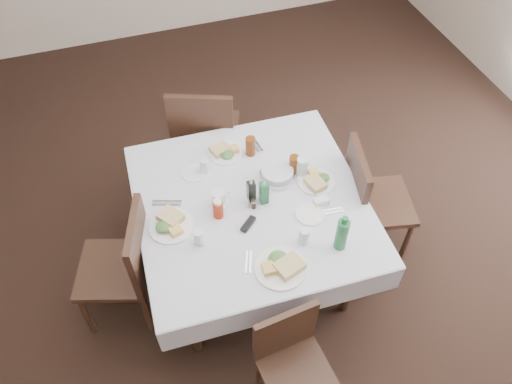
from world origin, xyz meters
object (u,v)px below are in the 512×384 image
dining_table (251,208)px  oil_cruet_green (264,192)px  water_e (302,167)px  green_bottle (342,234)px  chair_south (291,357)px  ketchup_bottle (218,209)px  water_s (304,236)px  bread_basket (277,174)px  water_n (205,166)px  coffee_mug (219,198)px  water_w (199,238)px  oil_cruet_dark (251,191)px  chair_north (205,131)px  chair_west (126,262)px  chair_east (368,196)px

dining_table → oil_cruet_green: bearing=-17.1°
water_e → dining_table: bearing=-162.8°
dining_table → green_bottle: size_ratio=5.46×
chair_south → ketchup_bottle: bearing=100.4°
water_s → bread_basket: (0.03, 0.54, -0.02)m
water_n → ketchup_bottle: bearing=-92.6°
water_s → ketchup_bottle: 0.57m
water_n → coffee_mug: bearing=-87.1°
ketchup_bottle → green_bottle: (0.63, -0.46, 0.06)m
dining_table → ketchup_bottle: ketchup_bottle is taller
oil_cruet_green → green_bottle: bearing=-55.9°
chair_south → oil_cruet_green: 1.01m
ketchup_bottle → chair_south: bearing=-79.6°
water_w → green_bottle: green_bottle is taller
water_e → water_w: bearing=-157.3°
water_n → water_w: same height
water_e → oil_cruet_green: 0.36m
water_s → water_w: size_ratio=1.03×
coffee_mug → chair_south: bearing=-82.4°
water_n → oil_cruet_dark: bearing=-56.8°
dining_table → water_w: 0.47m
chair_south → water_n: bearing=96.5°
chair_north → chair_west: 1.27m
green_bottle → water_s: bearing=153.3°
dining_table → chair_north: (-0.08, 0.93, -0.10)m
chair_east → oil_cruet_dark: (-0.85, 0.07, 0.29)m
coffee_mug → water_e: bearing=6.4°
chair_north → chair_south: bearing=-89.5°
water_w → oil_cruet_green: size_ratio=0.52×
chair_north → water_w: size_ratio=8.94×
chair_east → oil_cruet_dark: chair_east is taller
dining_table → chair_west: 0.88m
bread_basket → oil_cruet_green: size_ratio=1.08×
water_n → coffee_mug: (0.01, -0.30, -0.01)m
chair_north → water_s: size_ratio=8.67×
oil_cruet_dark → green_bottle: green_bottle is taller
chair_west → water_n: chair_west is taller
coffee_mug → bread_basket: bearing=10.9°
water_n → oil_cruet_dark: oil_cruet_dark is taller
oil_cruet_green → green_bottle: (0.32, -0.48, 0.03)m
chair_west → water_e: chair_west is taller
dining_table → ketchup_bottle: 0.27m
green_bottle → water_w: bearing=160.1°
ketchup_bottle → water_s: bearing=-39.3°
chair_north → ketchup_bottle: (-0.15, -0.98, 0.24)m
dining_table → water_s: (0.21, -0.40, 0.13)m
bread_basket → green_bottle: 0.67m
dining_table → water_n: bearing=121.2°
water_e → chair_east: bearing=-21.9°
water_w → oil_cruet_green: 0.51m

